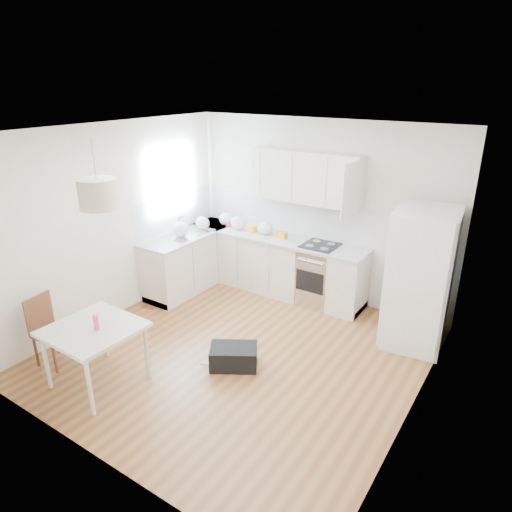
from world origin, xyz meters
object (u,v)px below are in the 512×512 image
(refrigerator, at_px, (421,278))
(dining_chair, at_px, (53,332))
(gym_bag, at_px, (234,356))
(dining_table, at_px, (94,334))

(refrigerator, xyz_separation_m, dining_chair, (-3.44, -2.89, -0.46))
(gym_bag, bearing_deg, dining_chair, 179.80)
(refrigerator, relative_size, gym_bag, 3.21)
(dining_table, relative_size, gym_bag, 1.68)
(refrigerator, xyz_separation_m, gym_bag, (-1.62, -1.77, -0.76))
(gym_bag, bearing_deg, refrigerator, 15.58)
(dining_chair, bearing_deg, refrigerator, 32.80)
(dining_table, distance_m, dining_chair, 0.78)
(dining_chair, xyz_separation_m, gym_bag, (1.82, 1.12, -0.30))
(dining_table, bearing_deg, dining_chair, -176.09)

